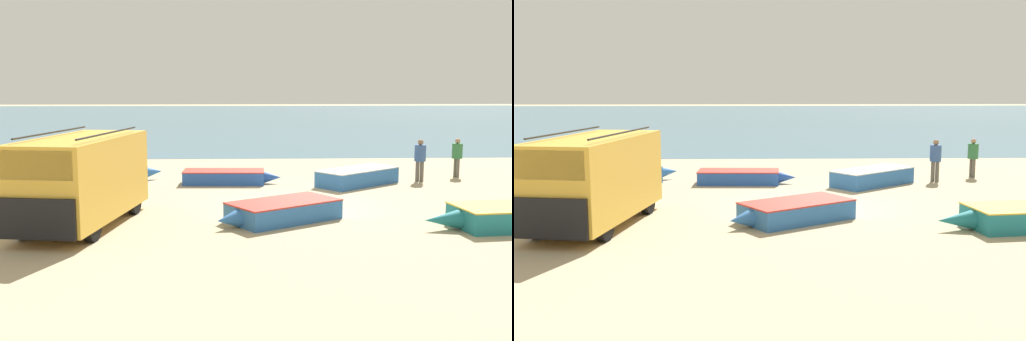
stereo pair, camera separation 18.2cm
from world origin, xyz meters
TOP-DOWN VIEW (x-y plane):
  - ground_plane at (0.00, 0.00)m, footprint 200.00×200.00m
  - sea_water at (0.00, 52.00)m, footprint 120.00×80.00m
  - parked_van at (-5.94, -2.51)m, footprint 2.77×5.41m
  - fishing_rowboat_0 at (-2.17, 4.31)m, footprint 3.76×1.45m
  - fishing_rowboat_1 at (2.88, 3.87)m, footprint 3.77×3.27m
  - fishing_rowboat_2 at (-0.63, -2.14)m, footprint 3.65×2.94m
  - fishing_rowboat_4 at (-7.19, 4.29)m, footprint 4.86×3.35m
  - fisherman_0 at (5.35, 4.50)m, footprint 0.43×0.43m
  - fisherman_1 at (7.23, 5.59)m, footprint 0.42×0.42m

SIDE VIEW (x-z plane):
  - ground_plane at x=0.00m, z-range 0.00..0.00m
  - sea_water at x=0.00m, z-range 0.00..0.01m
  - fishing_rowboat_0 at x=-2.17m, z-range 0.00..0.52m
  - fishing_rowboat_2 at x=-0.63m, z-range 0.00..0.56m
  - fishing_rowboat_1 at x=2.88m, z-range 0.00..0.62m
  - fishing_rowboat_4 at x=-7.19m, z-range 0.00..0.64m
  - fisherman_1 at x=7.23m, z-range 0.16..1.74m
  - fisherman_0 at x=5.35m, z-range 0.16..1.81m
  - parked_van at x=-5.94m, z-range 0.04..2.57m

